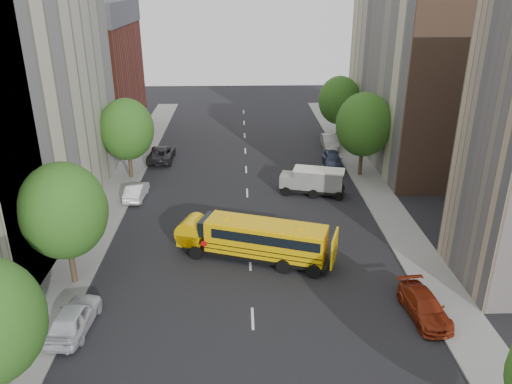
{
  "coord_description": "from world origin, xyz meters",
  "views": [
    {
      "loc": [
        -0.57,
        -30.9,
        17.36
      ],
      "look_at": [
        0.52,
        2.0,
        3.46
      ],
      "focal_mm": 35.0,
      "sensor_mm": 36.0,
      "label": 1
    }
  ],
  "objects_px": {
    "street_tree_1": "(64,211)",
    "street_tree_2": "(127,129)",
    "parked_car_3": "(424,306)",
    "parked_car_0": "(74,318)",
    "parked_car_4": "(332,159)",
    "parked_car_1": "(136,191)",
    "safari_truck": "(313,181)",
    "street_tree_4": "(364,125)",
    "school_bus": "(255,238)",
    "parked_car_5": "(330,142)",
    "street_tree_5": "(339,100)",
    "parked_car_2": "(161,153)"
  },
  "relations": [
    {
      "from": "safari_truck",
      "to": "parked_car_3",
      "type": "xyz_separation_m",
      "value": [
        3.77,
        -17.7,
        -0.58
      ]
    },
    {
      "from": "street_tree_1",
      "to": "street_tree_5",
      "type": "height_order",
      "value": "street_tree_1"
    },
    {
      "from": "school_bus",
      "to": "parked_car_0",
      "type": "distance_m",
      "value": 12.29
    },
    {
      "from": "street_tree_1",
      "to": "parked_car_4",
      "type": "height_order",
      "value": "street_tree_1"
    },
    {
      "from": "parked_car_2",
      "to": "parked_car_4",
      "type": "bearing_deg",
      "value": 172.62
    },
    {
      "from": "street_tree_2",
      "to": "parked_car_5",
      "type": "xyz_separation_m",
      "value": [
        20.51,
        8.61,
        -4.08
      ]
    },
    {
      "from": "parked_car_1",
      "to": "parked_car_3",
      "type": "xyz_separation_m",
      "value": [
        19.2,
        -17.22,
        -0.02
      ]
    },
    {
      "from": "street_tree_1",
      "to": "parked_car_0",
      "type": "height_order",
      "value": "street_tree_1"
    },
    {
      "from": "parked_car_0",
      "to": "parked_car_4",
      "type": "xyz_separation_m",
      "value": [
        18.4,
        25.45,
        -0.04
      ]
    },
    {
      "from": "safari_truck",
      "to": "parked_car_1",
      "type": "distance_m",
      "value": 15.45
    },
    {
      "from": "parked_car_1",
      "to": "parked_car_0",
      "type": "bearing_deg",
      "value": 92.51
    },
    {
      "from": "street_tree_4",
      "to": "parked_car_1",
      "type": "relative_size",
      "value": 1.98
    },
    {
      "from": "street_tree_5",
      "to": "parked_car_0",
      "type": "height_order",
      "value": "street_tree_5"
    },
    {
      "from": "parked_car_1",
      "to": "parked_car_5",
      "type": "xyz_separation_m",
      "value": [
        19.11,
        13.46,
        0.08
      ]
    },
    {
      "from": "school_bus",
      "to": "parked_car_0",
      "type": "bearing_deg",
      "value": -125.06
    },
    {
      "from": "school_bus",
      "to": "parked_car_1",
      "type": "height_order",
      "value": "school_bus"
    },
    {
      "from": "street_tree_4",
      "to": "parked_car_0",
      "type": "relative_size",
      "value": 1.78
    },
    {
      "from": "parked_car_4",
      "to": "parked_car_1",
      "type": "bearing_deg",
      "value": -155.83
    },
    {
      "from": "street_tree_5",
      "to": "parked_car_1",
      "type": "relative_size",
      "value": 1.84
    },
    {
      "from": "street_tree_1",
      "to": "safari_truck",
      "type": "relative_size",
      "value": 1.37
    },
    {
      "from": "street_tree_1",
      "to": "parked_car_3",
      "type": "height_order",
      "value": "street_tree_1"
    },
    {
      "from": "street_tree_1",
      "to": "street_tree_2",
      "type": "distance_m",
      "value": 18.0
    },
    {
      "from": "street_tree_1",
      "to": "parked_car_5",
      "type": "relative_size",
      "value": 1.73
    },
    {
      "from": "street_tree_5",
      "to": "safari_truck",
      "type": "distance_m",
      "value": 17.52
    },
    {
      "from": "parked_car_2",
      "to": "parked_car_4",
      "type": "distance_m",
      "value": 17.8
    },
    {
      "from": "street_tree_4",
      "to": "parked_car_5",
      "type": "relative_size",
      "value": 1.78
    },
    {
      "from": "parked_car_3",
      "to": "parked_car_0",
      "type": "bearing_deg",
      "value": 176.2
    },
    {
      "from": "parked_car_0",
      "to": "parked_car_3",
      "type": "distance_m",
      "value": 19.21
    },
    {
      "from": "street_tree_1",
      "to": "parked_car_1",
      "type": "xyz_separation_m",
      "value": [
        1.4,
        13.15,
        -4.28
      ]
    },
    {
      "from": "street_tree_5",
      "to": "parked_car_3",
      "type": "xyz_separation_m",
      "value": [
        -1.4,
        -34.08,
        -4.05
      ]
    },
    {
      "from": "street_tree_2",
      "to": "parked_car_2",
      "type": "xyz_separation_m",
      "value": [
        2.16,
        5.19,
        -4.08
      ]
    },
    {
      "from": "parked_car_5",
      "to": "street_tree_1",
      "type": "bearing_deg",
      "value": -125.51
    },
    {
      "from": "safari_truck",
      "to": "parked_car_1",
      "type": "relative_size",
      "value": 1.41
    },
    {
      "from": "parked_car_3",
      "to": "parked_car_4",
      "type": "relative_size",
      "value": 1.05
    },
    {
      "from": "safari_truck",
      "to": "parked_car_1",
      "type": "bearing_deg",
      "value": -163.17
    },
    {
      "from": "street_tree_5",
      "to": "safari_truck",
      "type": "xyz_separation_m",
      "value": [
        -5.17,
        -16.38,
        -3.47
      ]
    },
    {
      "from": "street_tree_5",
      "to": "street_tree_4",
      "type": "bearing_deg",
      "value": -90.0
    },
    {
      "from": "street_tree_5",
      "to": "street_tree_1",
      "type": "bearing_deg",
      "value": -126.25
    },
    {
      "from": "parked_car_0",
      "to": "parked_car_1",
      "type": "bearing_deg",
      "value": -85.32
    },
    {
      "from": "street_tree_2",
      "to": "parked_car_3",
      "type": "relative_size",
      "value": 1.7
    },
    {
      "from": "safari_truck",
      "to": "street_tree_4",
      "type": "bearing_deg",
      "value": 55.34
    },
    {
      "from": "parked_car_0",
      "to": "parked_car_5",
      "type": "distance_m",
      "value": 36.61
    },
    {
      "from": "safari_truck",
      "to": "parked_car_2",
      "type": "xyz_separation_m",
      "value": [
        -14.67,
        9.57,
        -0.49
      ]
    },
    {
      "from": "street_tree_1",
      "to": "parked_car_0",
      "type": "relative_size",
      "value": 1.74
    },
    {
      "from": "parked_car_4",
      "to": "street_tree_2",
      "type": "bearing_deg",
      "value": -170.36
    },
    {
      "from": "street_tree_5",
      "to": "parked_car_2",
      "type": "bearing_deg",
      "value": -161.05
    },
    {
      "from": "parked_car_1",
      "to": "parked_car_4",
      "type": "relative_size",
      "value": 0.94
    },
    {
      "from": "school_bus",
      "to": "parked_car_4",
      "type": "height_order",
      "value": "school_bus"
    },
    {
      "from": "street_tree_2",
      "to": "parked_car_0",
      "type": "height_order",
      "value": "street_tree_2"
    },
    {
      "from": "street_tree_4",
      "to": "parked_car_3",
      "type": "distance_m",
      "value": 22.56
    }
  ]
}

